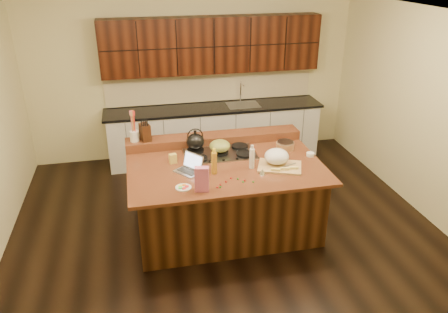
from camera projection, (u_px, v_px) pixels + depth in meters
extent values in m
cube|color=black|center=(225.00, 226.00, 5.82)|extent=(5.50, 5.00, 0.01)
cube|color=silver|center=(225.00, 14.00, 4.68)|extent=(5.50, 5.00, 0.01)
cube|color=beige|center=(193.00, 79.00, 7.47)|extent=(5.50, 0.01, 2.70)
cube|color=beige|center=(303.00, 262.00, 3.03)|extent=(5.50, 0.01, 2.70)
cube|color=beige|center=(428.00, 115.00, 5.78)|extent=(0.01, 5.00, 2.70)
cube|color=black|center=(225.00, 197.00, 5.63)|extent=(2.22, 1.42, 0.88)
cube|color=black|center=(225.00, 165.00, 5.44)|extent=(2.40, 1.60, 0.04)
cube|color=black|center=(214.00, 139.00, 6.02)|extent=(2.40, 0.30, 0.12)
cube|color=gray|center=(220.00, 154.00, 5.69)|extent=(0.92, 0.52, 0.02)
cylinder|color=black|center=(196.00, 150.00, 5.74)|extent=(0.22, 0.22, 0.03)
cylinder|color=black|center=(240.00, 146.00, 5.85)|extent=(0.22, 0.22, 0.03)
cylinder|color=black|center=(199.00, 159.00, 5.51)|extent=(0.22, 0.22, 0.03)
cylinder|color=black|center=(245.00, 154.00, 5.62)|extent=(0.22, 0.22, 0.03)
cylinder|color=black|center=(220.00, 152.00, 5.68)|extent=(0.22, 0.22, 0.03)
cube|color=silver|center=(215.00, 134.00, 7.61)|extent=(3.60, 0.62, 0.90)
cube|color=black|center=(215.00, 108.00, 7.41)|extent=(3.70, 0.66, 0.04)
cube|color=gray|center=(243.00, 105.00, 7.50)|extent=(0.55, 0.42, 0.01)
cylinder|color=gray|center=(241.00, 92.00, 7.58)|extent=(0.02, 0.02, 0.36)
cube|color=black|center=(212.00, 45.00, 7.11)|extent=(3.60, 0.34, 0.90)
cube|color=beige|center=(211.00, 87.00, 7.57)|extent=(3.60, 0.03, 0.50)
ellipsoid|color=black|center=(195.00, 142.00, 5.69)|extent=(0.24, 0.24, 0.22)
ellipsoid|color=olive|center=(220.00, 146.00, 5.64)|extent=(0.31, 0.31, 0.15)
cube|color=#B7B7BC|center=(188.00, 172.00, 5.22)|extent=(0.35, 0.36, 0.01)
cube|color=black|center=(187.00, 171.00, 5.21)|extent=(0.25, 0.27, 0.00)
cube|color=#B7B7BC|center=(193.00, 161.00, 5.24)|extent=(0.23, 0.28, 0.19)
cube|color=silver|center=(193.00, 161.00, 5.24)|extent=(0.20, 0.24, 0.16)
cylinder|color=#B98720|center=(214.00, 163.00, 5.14)|extent=(0.07, 0.07, 0.27)
cylinder|color=silver|center=(252.00, 158.00, 5.28)|extent=(0.07, 0.07, 0.25)
cube|color=tan|center=(280.00, 167.00, 5.33)|extent=(0.62, 0.54, 0.02)
ellipsoid|color=white|center=(277.00, 156.00, 5.35)|extent=(0.30, 0.30, 0.19)
cube|color=#EDD872|center=(276.00, 170.00, 5.20)|extent=(0.11, 0.03, 0.03)
cube|color=#EDD872|center=(285.00, 169.00, 5.22)|extent=(0.11, 0.03, 0.03)
cube|color=#EDD872|center=(294.00, 168.00, 5.24)|extent=(0.11, 0.03, 0.03)
cylinder|color=gray|center=(289.00, 165.00, 5.33)|extent=(0.20, 0.08, 0.01)
cylinder|color=white|center=(275.00, 159.00, 5.51)|extent=(0.13, 0.13, 0.04)
cylinder|color=white|center=(310.00, 154.00, 5.63)|extent=(0.11, 0.11, 0.04)
cylinder|color=white|center=(290.00, 143.00, 5.96)|extent=(0.12, 0.12, 0.04)
cylinder|color=#996B3F|center=(285.00, 146.00, 5.83)|extent=(0.24, 0.24, 0.09)
cone|color=silver|center=(262.00, 172.00, 5.16)|extent=(0.10, 0.10, 0.07)
cube|color=#C75E85|center=(202.00, 179.00, 4.75)|extent=(0.17, 0.11, 0.29)
cylinder|color=white|center=(183.00, 188.00, 4.87)|extent=(0.23, 0.23, 0.01)
cube|color=gold|center=(173.00, 159.00, 5.43)|extent=(0.10, 0.08, 0.12)
cylinder|color=white|center=(134.00, 136.00, 5.76)|extent=(0.14, 0.14, 0.14)
cube|color=black|center=(145.00, 132.00, 5.77)|extent=(0.16, 0.21, 0.23)
ellipsoid|color=red|center=(226.00, 182.00, 4.98)|extent=(0.02, 0.02, 0.02)
ellipsoid|color=#198C26|center=(238.00, 179.00, 5.05)|extent=(0.02, 0.02, 0.02)
ellipsoid|color=red|center=(231.00, 178.00, 5.06)|extent=(0.02, 0.02, 0.02)
ellipsoid|color=#198C26|center=(243.00, 182.00, 4.98)|extent=(0.02, 0.02, 0.02)
ellipsoid|color=red|center=(220.00, 185.00, 4.92)|extent=(0.02, 0.02, 0.02)
ellipsoid|color=#198C26|center=(253.00, 182.00, 4.98)|extent=(0.02, 0.02, 0.02)
ellipsoid|color=red|center=(245.00, 181.00, 5.01)|extent=(0.02, 0.02, 0.02)
ellipsoid|color=#198C26|center=(220.00, 187.00, 4.87)|extent=(0.02, 0.02, 0.02)
ellipsoid|color=red|center=(217.00, 187.00, 4.87)|extent=(0.02, 0.02, 0.02)
ellipsoid|color=#198C26|center=(220.00, 187.00, 4.87)|extent=(0.02, 0.02, 0.02)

